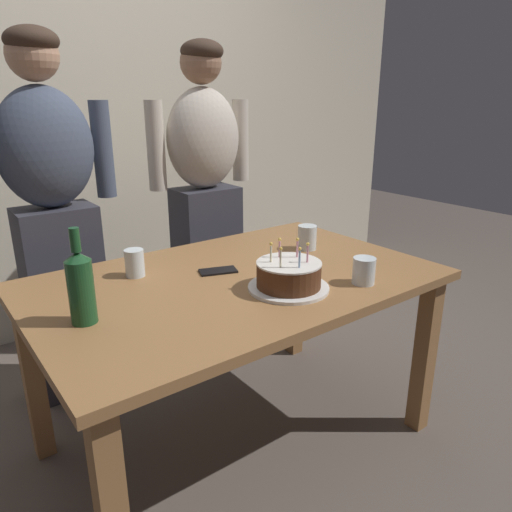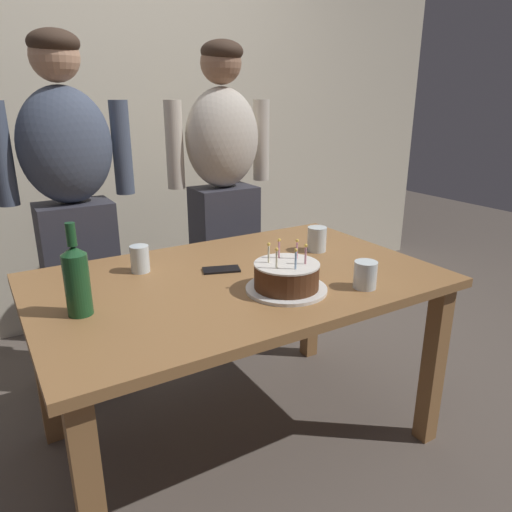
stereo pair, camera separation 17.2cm
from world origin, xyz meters
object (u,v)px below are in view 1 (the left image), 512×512
object	(u,v)px
person_man_bearded	(55,217)
birthday_cake	(289,276)
water_glass_far	(135,263)
person_woman_cardigan	(205,196)
wine_bottle	(81,286)
water_glass_side	(364,271)
cell_phone	(218,271)
water_glass_near	(307,237)

from	to	relation	value
person_man_bearded	birthday_cake	bearing A→B (deg)	115.86
water_glass_far	person_man_bearded	bearing A→B (deg)	101.86
water_glass_far	person_woman_cardigan	size ratio (longest dim) A/B	0.06
wine_bottle	person_woman_cardigan	world-z (taller)	person_woman_cardigan
water_glass_side	birthday_cake	bearing A→B (deg)	154.18
person_man_bearded	person_woman_cardigan	xyz separation A→B (m)	(0.79, 0.00, 0.00)
water_glass_side	person_woman_cardigan	xyz separation A→B (m)	(0.04, 1.15, 0.08)
birthday_cake	cell_phone	xyz separation A→B (m)	(-0.10, 0.30, -0.04)
water_glass_near	water_glass_far	bearing A→B (deg)	168.94
water_glass_far	water_glass_side	bearing A→B (deg)	-42.27
water_glass_near	person_woman_cardigan	bearing A→B (deg)	96.51
birthday_cake	water_glass_far	world-z (taller)	birthday_cake
person_woman_cardigan	wine_bottle	bearing A→B (deg)	41.89
water_glass_far	wine_bottle	world-z (taller)	wine_bottle
water_glass_side	person_man_bearded	size ratio (longest dim) A/B	0.06
birthday_cake	cell_phone	world-z (taller)	birthday_cake
birthday_cake	person_man_bearded	distance (m)	1.15
water_glass_side	wine_bottle	world-z (taller)	wine_bottle
wine_bottle	birthday_cake	bearing A→B (deg)	-14.93
wine_bottle	cell_phone	xyz separation A→B (m)	(0.56, 0.12, -0.11)
person_man_bearded	person_woman_cardigan	size ratio (longest dim) A/B	1.00
water_glass_near	person_man_bearded	distance (m)	1.14
birthday_cake	cell_phone	distance (m)	0.32
water_glass_side	water_glass_far	bearing A→B (deg)	137.73
person_man_bearded	person_woman_cardigan	bearing A→B (deg)	-180.00
water_glass_far	person_woman_cardigan	distance (m)	0.89
cell_phone	wine_bottle	bearing A→B (deg)	-148.84
wine_bottle	person_woman_cardigan	size ratio (longest dim) A/B	0.18
birthday_cake	person_man_bearded	xyz separation A→B (m)	(-0.50, 1.03, 0.09)
water_glass_near	birthday_cake	bearing A→B (deg)	-140.72
birthday_cake	water_glass_far	distance (m)	0.59
birthday_cake	water_glass_far	xyz separation A→B (m)	(-0.38, 0.45, 0.00)
water_glass_near	person_woman_cardigan	distance (m)	0.73
water_glass_near	person_woman_cardigan	size ratio (longest dim) A/B	0.07
wine_bottle	water_glass_near	bearing A→B (deg)	7.08
cell_phone	person_man_bearded	distance (m)	0.84
water_glass_far	cell_phone	bearing A→B (deg)	-29.23
cell_phone	birthday_cake	bearing A→B (deg)	-51.97
wine_bottle	person_man_bearded	xyz separation A→B (m)	(0.16, 0.85, 0.01)
wine_bottle	person_man_bearded	bearing A→B (deg)	79.24
wine_bottle	person_man_bearded	size ratio (longest dim) A/B	0.18
water_glass_far	birthday_cake	bearing A→B (deg)	-50.08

